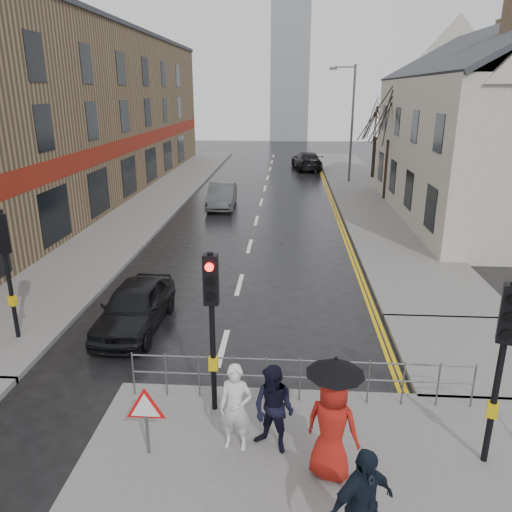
# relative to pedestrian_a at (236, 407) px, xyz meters

# --- Properties ---
(ground) EXTENTS (120.00, 120.00, 0.00)m
(ground) POSITION_rel_pedestrian_a_xyz_m (-0.77, 0.93, -0.98)
(ground) COLOR black
(ground) RESTS_ON ground
(left_pavement) EXTENTS (4.00, 44.00, 0.14)m
(left_pavement) POSITION_rel_pedestrian_a_xyz_m (-7.27, 23.93, -0.91)
(left_pavement) COLOR #605E5B
(left_pavement) RESTS_ON ground
(right_pavement) EXTENTS (4.00, 40.00, 0.14)m
(right_pavement) POSITION_rel_pedestrian_a_xyz_m (5.73, 25.93, -0.91)
(right_pavement) COLOR #605E5B
(right_pavement) RESTS_ON ground
(pavement_bridge_right) EXTENTS (4.00, 4.20, 0.14)m
(pavement_bridge_right) POSITION_rel_pedestrian_a_xyz_m (5.73, 3.93, -0.91)
(pavement_bridge_right) COLOR #605E5B
(pavement_bridge_right) RESTS_ON ground
(building_left_terrace) EXTENTS (8.00, 42.00, 10.00)m
(building_left_terrace) POSITION_rel_pedestrian_a_xyz_m (-12.77, 22.93, 4.02)
(building_left_terrace) COLOR olive
(building_left_terrace) RESTS_ON ground
(building_right_cream) EXTENTS (9.00, 16.40, 10.10)m
(building_right_cream) POSITION_rel_pedestrian_a_xyz_m (11.23, 18.93, 3.80)
(building_right_cream) COLOR #B2AB9B
(building_right_cream) RESTS_ON ground
(church_tower) EXTENTS (5.00, 5.00, 18.00)m
(church_tower) POSITION_rel_pedestrian_a_xyz_m (0.73, 62.93, 8.02)
(church_tower) COLOR gray
(church_tower) RESTS_ON ground
(traffic_signal_near_left) EXTENTS (0.28, 0.27, 3.40)m
(traffic_signal_near_left) POSITION_rel_pedestrian_a_xyz_m (-0.57, 1.12, 1.48)
(traffic_signal_near_left) COLOR black
(traffic_signal_near_left) RESTS_ON near_pavement
(traffic_signal_near_right) EXTENTS (0.34, 0.33, 3.40)m
(traffic_signal_near_right) POSITION_rel_pedestrian_a_xyz_m (4.43, -0.08, 1.48)
(traffic_signal_near_right) COLOR black
(traffic_signal_near_right) RESTS_ON near_pavement
(traffic_signal_far_left) EXTENTS (0.34, 0.33, 3.40)m
(traffic_signal_far_left) POSITION_rel_pedestrian_a_xyz_m (-6.26, 3.93, 1.48)
(traffic_signal_far_left) COLOR black
(traffic_signal_far_left) RESTS_ON left_pavement
(guard_railing_front) EXTENTS (7.14, 0.04, 1.00)m
(guard_railing_front) POSITION_rel_pedestrian_a_xyz_m (1.18, 1.53, -0.12)
(guard_railing_front) COLOR #595B5E
(guard_railing_front) RESTS_ON near_pavement
(warning_sign) EXTENTS (0.80, 0.07, 1.35)m
(warning_sign) POSITION_rel_pedestrian_a_xyz_m (-1.57, -0.28, 0.06)
(warning_sign) COLOR #595B5E
(warning_sign) RESTS_ON near_pavement
(street_lamp) EXTENTS (1.83, 0.25, 8.00)m
(street_lamp) POSITION_rel_pedestrian_a_xyz_m (5.05, 28.93, 3.73)
(street_lamp) COLOR #595B5E
(street_lamp) RESTS_ON right_pavement
(tree_near) EXTENTS (2.40, 2.40, 6.58)m
(tree_near) POSITION_rel_pedestrian_a_xyz_m (6.73, 22.93, 4.16)
(tree_near) COLOR black
(tree_near) RESTS_ON right_pavement
(tree_far) EXTENTS (2.40, 2.40, 5.64)m
(tree_far) POSITION_rel_pedestrian_a_xyz_m (7.23, 30.93, 3.45)
(tree_far) COLOR black
(tree_far) RESTS_ON right_pavement
(pedestrian_a) EXTENTS (0.65, 0.47, 1.67)m
(pedestrian_a) POSITION_rel_pedestrian_a_xyz_m (0.00, 0.00, 0.00)
(pedestrian_a) COLOR silver
(pedestrian_a) RESTS_ON near_pavement
(pedestrian_b) EXTENTS (1.02, 0.95, 1.67)m
(pedestrian_b) POSITION_rel_pedestrian_a_xyz_m (0.69, -0.01, -0.00)
(pedestrian_b) COLOR black
(pedestrian_b) RESTS_ON near_pavement
(pedestrian_with_umbrella) EXTENTS (1.10, 0.96, 2.25)m
(pedestrian_with_umbrella) POSITION_rel_pedestrian_a_xyz_m (1.67, -0.60, 0.34)
(pedestrian_with_umbrella) COLOR #A31B13
(pedestrian_with_umbrella) RESTS_ON near_pavement
(pedestrian_d) EXTENTS (1.14, 0.93, 1.81)m
(pedestrian_d) POSITION_rel_pedestrian_a_xyz_m (1.94, -2.20, 0.07)
(pedestrian_d) COLOR black
(pedestrian_d) RESTS_ON near_pavement
(car_parked) EXTENTS (1.69, 3.94, 1.33)m
(car_parked) POSITION_rel_pedestrian_a_xyz_m (-3.35, 4.93, -0.31)
(car_parked) COLOR black
(car_parked) RESTS_ON ground
(car_mid) EXTENTS (1.58, 4.21, 1.37)m
(car_mid) POSITION_rel_pedestrian_a_xyz_m (-2.93, 20.36, -0.29)
(car_mid) COLOR #3D4042
(car_mid) RESTS_ON ground
(car_far) EXTENTS (2.76, 5.36, 1.49)m
(car_far) POSITION_rel_pedestrian_a_xyz_m (2.36, 35.41, -0.23)
(car_far) COLOR black
(car_far) RESTS_ON ground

